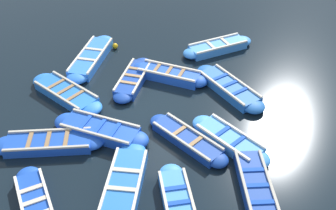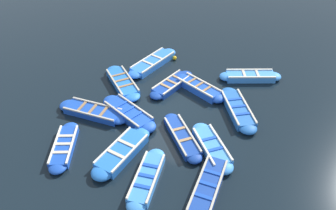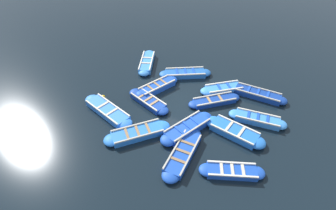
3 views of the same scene
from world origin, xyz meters
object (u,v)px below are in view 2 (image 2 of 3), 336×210
at_px(buoy_orange_near, 175,58).
at_px(boat_far_corner, 128,113).
at_px(boat_centre, 238,109).
at_px(boat_inner_gap, 212,147).
at_px(boat_bow_out, 172,84).
at_px(boat_alongside, 208,187).
at_px(boat_stern_in, 147,179).
at_px(boat_outer_left, 123,83).
at_px(boat_mid_row, 122,152).
at_px(boat_outer_right, 182,137).
at_px(boat_broadside, 250,76).
at_px(boat_tucked, 153,63).
at_px(boat_end_of_row, 64,146).
at_px(boat_near_quay, 93,112).
at_px(boat_drifting, 199,88).

bearing_deg(buoy_orange_near, boat_far_corner, -89.80).
bearing_deg(boat_centre, boat_inner_gap, -97.58).
bearing_deg(boat_bow_out, boat_alongside, -55.66).
bearing_deg(boat_inner_gap, buoy_orange_near, 124.51).
height_order(boat_stern_in, boat_outer_left, boat_stern_in).
distance_m(boat_mid_row, boat_centre, 6.09).
bearing_deg(buoy_orange_near, boat_mid_row, -82.97).
relative_size(boat_bow_out, boat_outer_right, 1.15).
bearing_deg(boat_broadside, boat_outer_right, -106.00).
height_order(boat_mid_row, boat_tucked, boat_mid_row).
distance_m(boat_end_of_row, boat_tucked, 7.76).
bearing_deg(buoy_orange_near, boat_broadside, -3.38).
bearing_deg(boat_near_quay, boat_far_corner, 18.45).
bearing_deg(boat_outer_right, boat_tucked, 127.21).
distance_m(boat_outer_right, boat_near_quay, 4.62).
distance_m(boat_bow_out, buoy_orange_near, 2.91).
distance_m(boat_end_of_row, boat_mid_row, 2.56).
distance_m(boat_far_corner, boat_alongside, 5.53).
relative_size(boat_stern_in, boat_mid_row, 0.93).
bearing_deg(boat_stern_in, boat_far_corner, 128.94).
height_order(boat_alongside, boat_centre, boat_alongside).
height_order(boat_drifting, boat_centre, boat_drifting).
height_order(boat_end_of_row, boat_near_quay, boat_near_quay).
relative_size(boat_far_corner, boat_broadside, 1.04).
bearing_deg(boat_outer_left, boat_far_corner, -54.09).
relative_size(boat_drifting, boat_near_quay, 0.88).
distance_m(boat_bow_out, boat_centre, 3.86).
bearing_deg(boat_alongside, boat_stern_in, -166.22).
distance_m(boat_inner_gap, boat_end_of_row, 6.35).
bearing_deg(boat_end_of_row, boat_near_quay, 94.01).
xyz_separation_m(boat_centre, buoy_orange_near, (-4.78, 3.41, -0.05)).
bearing_deg(boat_bow_out, boat_near_quay, -125.57).
bearing_deg(boat_end_of_row, boat_stern_in, -2.27).
distance_m(boat_alongside, boat_drifting, 6.45).
xyz_separation_m(boat_alongside, boat_drifting, (-2.45, 5.97, 0.02)).
xyz_separation_m(boat_stern_in, boat_drifting, (-0.15, 6.53, 0.03)).
relative_size(boat_inner_gap, boat_stern_in, 0.87).
bearing_deg(boat_outer_left, boat_alongside, -36.67).
height_order(boat_end_of_row, boat_broadside, boat_broadside).
height_order(boat_outer_right, boat_mid_row, boat_mid_row).
bearing_deg(boat_tucked, boat_far_corner, -78.51).
bearing_deg(boat_near_quay, boat_outer_right, 1.36).
distance_m(boat_outer_right, boat_far_corner, 2.99).
bearing_deg(boat_drifting, boat_broadside, 44.36).
height_order(boat_end_of_row, boat_mid_row, boat_mid_row).
distance_m(boat_stern_in, boat_centre, 6.03).
bearing_deg(boat_mid_row, boat_near_quay, 145.83).
height_order(boat_bow_out, boat_broadside, boat_broadside).
bearing_deg(boat_inner_gap, boat_far_corner, 172.96).
relative_size(boat_stern_in, boat_outer_right, 1.15).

